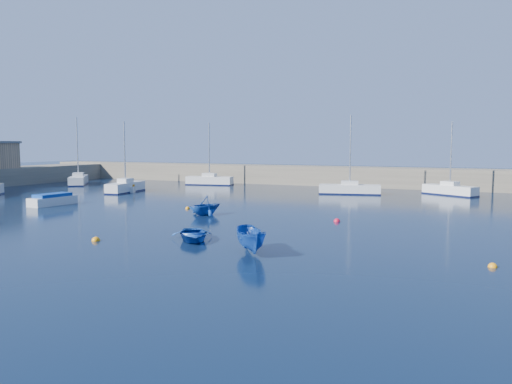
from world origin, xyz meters
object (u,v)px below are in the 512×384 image
at_px(sailboat_5, 209,180).
at_px(sailboat_7, 450,190).
at_px(motorboat_1, 53,200).
at_px(dinghy_left, 205,205).
at_px(sailboat_6, 350,189).
at_px(dinghy_center, 193,235).
at_px(dinghy_right, 251,240).
at_px(sailboat_4, 79,180).
at_px(motorboat_2, 131,188).
at_px(sailboat_3, 126,187).

xyz_separation_m(sailboat_5, sailboat_7, (31.49, -1.16, -0.04)).
height_order(sailboat_7, motorboat_1, sailboat_7).
xyz_separation_m(sailboat_7, dinghy_left, (-17.03, -24.90, 0.17)).
relative_size(sailboat_6, dinghy_center, 2.58).
distance_m(motorboat_1, dinghy_right, 27.86).
bearing_deg(motorboat_1, dinghy_right, -18.18).
relative_size(sailboat_4, sailboat_6, 1.05).
bearing_deg(dinghy_right, sailboat_6, 59.38).
xyz_separation_m(motorboat_2, dinghy_left, (18.58, -14.12, 0.35)).
height_order(sailboat_7, dinghy_right, sailboat_7).
xyz_separation_m(sailboat_6, motorboat_2, (-25.11, -7.37, -0.17)).
bearing_deg(dinghy_right, dinghy_left, 94.33).
height_order(sailboat_3, motorboat_2, sailboat_3).
relative_size(sailboat_4, motorboat_1, 2.04).
bearing_deg(sailboat_3, sailboat_5, 66.55).
relative_size(sailboat_4, dinghy_right, 2.62).
xyz_separation_m(sailboat_3, dinghy_left, (18.20, -12.62, 0.13)).
height_order(dinghy_left, dinghy_right, dinghy_left).
bearing_deg(dinghy_center, motorboat_1, 120.76).
xyz_separation_m(motorboat_2, dinghy_right, (27.90, -25.30, 0.26)).
xyz_separation_m(sailboat_5, dinghy_left, (14.46, -26.06, 0.13)).
xyz_separation_m(sailboat_4, dinghy_left, (31.64, -18.98, 0.13)).
distance_m(sailboat_7, motorboat_1, 41.74).
xyz_separation_m(sailboat_4, dinghy_center, (36.37, -28.51, -0.30)).
xyz_separation_m(sailboat_7, motorboat_1, (-33.32, -25.13, -0.10)).
relative_size(sailboat_7, dinghy_left, 2.73).
bearing_deg(motorboat_1, motorboat_2, 104.02).
bearing_deg(sailboat_5, dinghy_center, -161.89).
xyz_separation_m(sailboat_4, sailboat_6, (38.17, 2.50, -0.06)).
bearing_deg(dinghy_left, dinghy_right, -25.95).
bearing_deg(sailboat_6, dinghy_left, 149.96).
height_order(sailboat_4, motorboat_2, sailboat_4).
bearing_deg(motorboat_1, sailboat_4, 133.59).
relative_size(sailboat_4, motorboat_2, 1.98).
relative_size(motorboat_1, dinghy_right, 1.28).
bearing_deg(dinghy_right, sailboat_4, 108.13).
distance_m(sailboat_6, dinghy_left, 22.46).
distance_m(sailboat_3, sailboat_4, 14.87).
distance_m(sailboat_5, sailboat_7, 31.51).
relative_size(sailboat_4, sailboat_7, 1.15).
relative_size(motorboat_1, motorboat_2, 0.97).
distance_m(sailboat_4, motorboat_1, 24.59).
bearing_deg(sailboat_5, sailboat_3, 154.22).
distance_m(sailboat_6, dinghy_right, 32.79).
relative_size(sailboat_3, sailboat_6, 0.93).
xyz_separation_m(sailboat_7, dinghy_right, (-7.71, -36.08, 0.07)).
relative_size(sailboat_6, dinghy_right, 2.50).
bearing_deg(sailboat_4, dinghy_center, -76.04).
distance_m(sailboat_3, sailboat_7, 37.31).
bearing_deg(motorboat_1, sailboat_7, 41.99).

